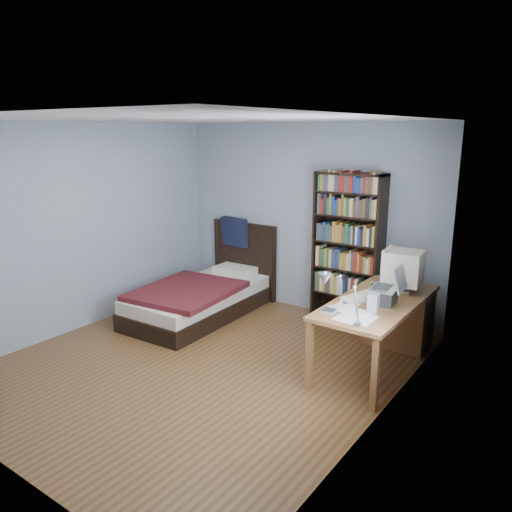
% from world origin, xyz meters
% --- Properties ---
extents(room, '(4.20, 4.24, 2.50)m').
position_xyz_m(room, '(0.03, -0.00, 1.25)').
color(room, brown).
rests_on(room, ground).
extents(desk, '(0.75, 1.71, 0.73)m').
position_xyz_m(desk, '(1.50, 1.47, 0.42)').
color(desk, brown).
rests_on(desk, floor).
extents(crt_monitor, '(0.43, 0.40, 0.45)m').
position_xyz_m(crt_monitor, '(1.58, 1.42, 0.98)').
color(crt_monitor, beige).
rests_on(crt_monitor, desk).
extents(laptop, '(0.35, 0.35, 0.40)m').
position_xyz_m(laptop, '(1.60, 0.92, 0.84)').
color(laptop, '#2D2D30').
rests_on(laptop, desk).
extents(desk_lamp, '(0.22, 0.48, 0.57)m').
position_xyz_m(desk_lamp, '(1.52, -0.13, 1.19)').
color(desk_lamp, '#99999E').
rests_on(desk_lamp, desk).
extents(keyboard, '(0.32, 0.53, 0.05)m').
position_xyz_m(keyboard, '(1.36, 0.96, 0.75)').
color(keyboard, beige).
rests_on(keyboard, desk).
extents(speaker, '(0.10, 0.10, 0.19)m').
position_xyz_m(speaker, '(1.61, 0.61, 0.82)').
color(speaker, gray).
rests_on(speaker, desk).
extents(soda_can, '(0.06, 0.06, 0.12)m').
position_xyz_m(soda_can, '(1.38, 1.17, 0.79)').
color(soda_can, '#083D0A').
rests_on(soda_can, desk).
extents(mouse, '(0.06, 0.11, 0.04)m').
position_xyz_m(mouse, '(1.48, 1.31, 0.75)').
color(mouse, silver).
rests_on(mouse, desk).
extents(phone_silver, '(0.09, 0.12, 0.02)m').
position_xyz_m(phone_silver, '(1.29, 0.68, 0.74)').
color(phone_silver, silver).
rests_on(phone_silver, desk).
extents(phone_grey, '(0.08, 0.10, 0.02)m').
position_xyz_m(phone_grey, '(1.22, 0.52, 0.74)').
color(phone_grey, gray).
rests_on(phone_grey, desk).
extents(external_drive, '(0.12, 0.12, 0.02)m').
position_xyz_m(external_drive, '(1.26, 0.39, 0.74)').
color(external_drive, gray).
rests_on(external_drive, desk).
extents(bookshelf, '(0.86, 0.30, 1.91)m').
position_xyz_m(bookshelf, '(0.71, 1.94, 0.96)').
color(bookshelf, black).
rests_on(bookshelf, floor).
extents(bed, '(1.22, 2.13, 1.16)m').
position_xyz_m(bed, '(-0.98, 1.13, 0.26)').
color(bed, black).
rests_on(bed, floor).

